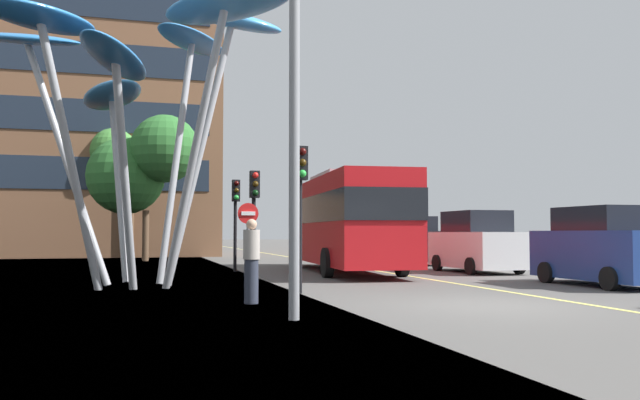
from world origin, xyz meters
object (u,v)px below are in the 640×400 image
Objects in this scene: leaf_sculpture at (136,63)px; pedestrian at (251,261)px; traffic_light_kerb_near at (301,187)px; traffic_light_island_mid at (236,205)px; no_entry_sign at (248,229)px; car_far_side at (363,241)px; street_lamp at (314,41)px; car_parked_far at (476,244)px; red_bus at (344,218)px; traffic_light_kerb_far at (254,201)px; car_side_street at (411,242)px; car_parked_mid at (602,248)px.

leaf_sculpture is 5.85× the size of pedestrian.
traffic_light_island_mid is at bearing 91.25° from traffic_light_kerb_near.
car_far_side is at bearing 60.15° from no_entry_sign.
no_entry_sign is (0.24, 8.15, -3.17)m from street_lamp.
no_entry_sign is (-8.84, -2.83, 0.50)m from car_parked_far.
traffic_light_kerb_far is (-4.02, -3.84, 0.41)m from red_bus.
traffic_light_kerb_near reaches higher than traffic_light_kerb_far.
traffic_light_kerb_far is 6.26m from pedestrian.
traffic_light_island_mid is 13.41m from car_far_side.
no_entry_sign is (-8.94, -8.92, 0.51)m from car_side_street.
no_entry_sign is at bearing -162.28° from car_parked_far.
car_parked_far is (8.39, -2.66, -1.42)m from traffic_light_island_mid.
car_far_side is at bearing 52.45° from leaf_sculpture.
traffic_light_kerb_near reaches higher than car_far_side.
car_parked_mid is at bearing -21.53° from no_entry_sign.
pedestrian is (-9.77, -14.36, -0.15)m from car_side_street.
leaf_sculpture is at bearing -177.67° from no_entry_sign.
leaf_sculpture is at bearing -127.55° from car_far_side.
leaf_sculpture reaches higher than car_side_street.
car_parked_far is 9.30m from no_entry_sign.
car_parked_far is at bearing -18.79° from red_bus.
car_side_street is 19.73m from street_lamp.
car_parked_far is at bearing 14.99° from traffic_light_kerb_far.
car_far_side is (4.72, 11.33, -0.99)m from red_bus.
no_entry_sign is at bearing 100.07° from traffic_light_kerb_near.
leaf_sculpture is 2.89× the size of traffic_light_kerb_near.
traffic_light_kerb_far reaches higher than no_entry_sign.
traffic_light_kerb_near is 4.22m from traffic_light_kerb_far.
traffic_light_kerb_far is at bearing 154.97° from car_parked_mid.
car_side_street is (12.10, 9.05, -5.08)m from leaf_sculpture.
car_side_street is at bearing 61.71° from street_lamp.
car_far_side is at bearing 90.29° from car_parked_mid.
pedestrian is at bearing -66.37° from leaf_sculpture.
traffic_light_kerb_far is 0.97× the size of traffic_light_island_mid.
leaf_sculpture is 2.65× the size of car_side_street.
traffic_light_kerb_far is at bearing -136.30° from red_bus.
leaf_sculpture is 13.72m from car_parked_mid.
red_bus is 6.36× the size of pedestrian.
no_entry_sign is at bearing 158.47° from car_parked_mid.
car_parked_mid is 1.02× the size of car_parked_far.
traffic_light_island_mid is at bearing 162.43° from car_parked_far.
red_bus is 1.09× the size of leaf_sculpture.
car_side_street is 17.37m from pedestrian.
street_lamp reaches higher than car_far_side.
car_side_street is at bearing 44.05° from traffic_light_kerb_far.
leaf_sculpture is at bearing -122.73° from traffic_light_island_mid.
traffic_light_island_mid is 13.84m from street_lamp.
car_far_side is 23.33m from pedestrian.
car_parked_far is 14.71m from street_lamp.
car_parked_far is 2.44× the size of pedestrian.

